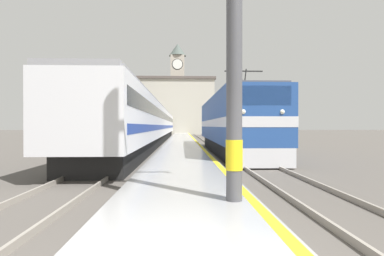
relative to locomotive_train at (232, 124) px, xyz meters
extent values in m
plane|color=#514C47|center=(-3.24, 13.76, -1.93)|extent=(200.00, 200.00, 0.00)
cube|color=#999999|center=(-3.24, 8.76, -1.76)|extent=(3.00, 140.00, 0.34)
cube|color=yellow|center=(-1.89, 8.76, -1.59)|extent=(0.20, 140.00, 0.00)
cube|color=#514C47|center=(0.00, 8.76, -1.92)|extent=(2.84, 140.00, 0.02)
cube|color=gray|center=(-0.72, 8.76, -1.84)|extent=(0.07, 140.00, 0.14)
cube|color=gray|center=(0.72, 8.76, -1.84)|extent=(0.07, 140.00, 0.14)
cube|color=#514C47|center=(-6.43, 8.76, -1.92)|extent=(2.84, 140.00, 0.02)
cube|color=gray|center=(-7.15, 8.76, -1.84)|extent=(0.07, 140.00, 0.14)
cube|color=gray|center=(-5.71, 8.76, -1.84)|extent=(0.07, 140.00, 0.14)
cube|color=black|center=(0.00, 0.04, -1.48)|extent=(2.46, 13.89, 0.90)
cube|color=#23478C|center=(0.00, 0.04, 0.32)|extent=(2.90, 15.09, 2.69)
cube|color=silver|center=(0.00, 0.04, 0.05)|extent=(2.92, 15.11, 0.44)
cube|color=silver|center=(0.00, -7.36, -1.43)|extent=(2.75, 0.30, 0.81)
cube|color=black|center=(0.00, -7.45, 1.11)|extent=(2.32, 0.12, 0.80)
sphere|color=white|center=(-0.80, -7.49, 0.45)|extent=(0.20, 0.20, 0.20)
sphere|color=white|center=(0.80, -7.49, 0.45)|extent=(0.20, 0.20, 0.20)
cube|color=#4C4C51|center=(0.00, 0.04, 1.72)|extent=(2.61, 14.34, 0.12)
cylinder|color=#333333|center=(0.00, -4.08, 2.28)|extent=(0.06, 0.63, 1.03)
cylinder|color=#333333|center=(0.00, -3.38, 2.28)|extent=(0.06, 0.63, 1.03)
cube|color=#262626|center=(0.00, -3.73, 2.78)|extent=(2.03, 0.08, 0.06)
cube|color=black|center=(-6.43, 14.25, -1.48)|extent=(2.46, 47.78, 0.90)
cube|color=silver|center=(-6.43, 14.25, 0.31)|extent=(2.90, 49.77, 2.68)
cube|color=black|center=(-6.43, 14.25, 0.85)|extent=(2.92, 48.77, 0.64)
cube|color=navy|center=(-6.43, 14.25, -0.22)|extent=(2.92, 48.77, 0.36)
cube|color=gray|center=(-6.43, 14.25, 1.75)|extent=(2.67, 49.77, 0.20)
cylinder|color=yellow|center=(-2.25, -13.62, -0.69)|extent=(0.33, 0.33, 0.60)
cube|color=#ADA393|center=(-4.29, 55.90, 7.77)|extent=(3.42, 3.42, 19.39)
cylinder|color=black|center=(-4.29, 54.16, 15.07)|extent=(2.69, 0.06, 2.69)
cylinder|color=white|center=(-4.29, 54.13, 15.07)|extent=(2.39, 0.10, 2.39)
cone|color=#47514C|center=(-4.29, 55.90, 19.01)|extent=(4.28, 4.28, 3.08)
cube|color=#B7B2A3|center=(-7.08, 45.29, 3.79)|extent=(21.08, 7.68, 11.44)
cube|color=#564C47|center=(-7.08, 45.29, 9.76)|extent=(21.68, 8.28, 0.50)
camera|label=1|loc=(-3.29, -19.48, -0.12)|focal=28.00mm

